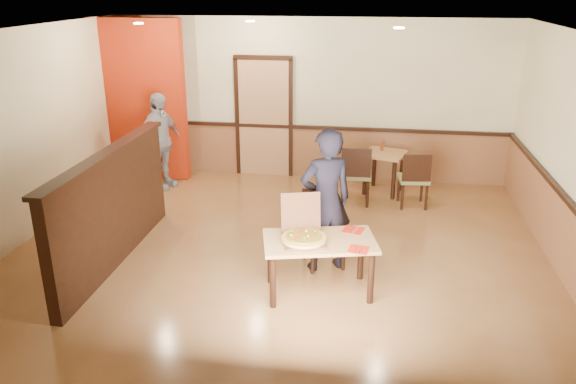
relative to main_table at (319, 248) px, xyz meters
name	(u,v)px	position (x,y,z in m)	size (l,w,h in m)	color
floor	(275,264)	(-0.61, 0.60, -0.56)	(7.00, 7.00, 0.00)	#AA7242
ceiling	(273,35)	(-0.61, 0.60, 2.24)	(7.00, 7.00, 0.00)	black
wall_back	(309,100)	(-0.61, 4.10, 0.84)	(7.00, 7.00, 0.00)	#FFF6C7
wall_left	(2,145)	(-4.11, 0.60, 0.84)	(7.00, 7.00, 0.00)	#FFF6C7
wainscot_back	(308,152)	(-0.61, 4.07, -0.11)	(7.00, 0.04, 0.90)	brown
chair_rail_back	(308,127)	(-0.61, 4.05, 0.36)	(7.00, 0.06, 0.06)	black
wainscot_right	(572,250)	(2.86, 0.60, -0.11)	(0.04, 7.00, 0.90)	brown
back_door	(264,118)	(-1.41, 4.06, 0.49)	(0.90, 0.06, 2.10)	tan
booth_partition	(113,207)	(-2.61, 0.40, 0.18)	(0.20, 3.10, 1.44)	black
red_accent_panel	(141,100)	(-3.51, 3.60, 0.84)	(1.60, 0.20, 2.78)	#AA250C
spot_a	(138,23)	(-2.91, 2.40, 2.22)	(0.14, 0.14, 0.02)	#FFE9B2
spot_b	(250,21)	(-1.41, 3.10, 2.22)	(0.14, 0.14, 0.02)	#FFE9B2
spot_c	(399,28)	(0.79, 2.10, 2.22)	(0.14, 0.14, 0.02)	#FFE9B2
main_table	(319,248)	(0.00, 0.00, 0.00)	(1.37, 0.97, 0.66)	tan
diner_chair	(323,224)	(-0.03, 0.75, -0.03)	(0.62, 0.62, 0.96)	olive
side_chair_left	(356,173)	(0.29, 2.81, -0.03)	(0.49, 0.49, 0.97)	olive
side_chair_right	(414,177)	(1.20, 2.81, -0.06)	(0.50, 0.50, 0.91)	olive
side_table	(384,162)	(0.74, 3.43, -0.03)	(0.81, 0.81, 0.69)	tan
diner	(326,201)	(0.01, 0.61, 0.33)	(0.65, 0.43, 1.78)	black
passerby	(160,141)	(-3.01, 3.09, 0.27)	(0.96, 0.40, 1.64)	#9A99A1
pizza_box	(303,235)	(-0.18, -0.04, 0.17)	(0.57, 0.63, 0.47)	brown
pizza	(304,238)	(-0.16, -0.09, 0.15)	(0.49, 0.49, 0.03)	#E9C154
napkin_near	(358,249)	(0.43, -0.18, 0.11)	(0.24, 0.24, 0.01)	red
napkin_far	(353,230)	(0.36, 0.31, 0.11)	(0.27, 0.27, 0.01)	red
condiment	(382,146)	(0.69, 3.57, 0.21)	(0.06, 0.06, 0.15)	brown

